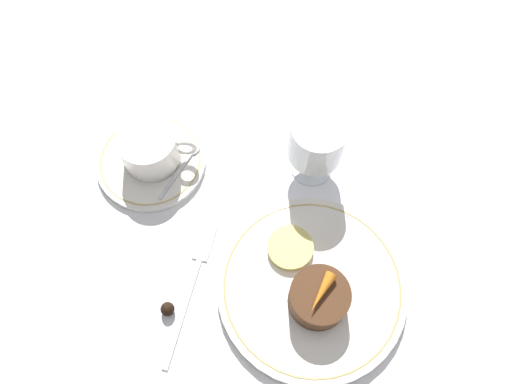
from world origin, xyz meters
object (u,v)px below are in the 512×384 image
at_px(dinner_plate, 312,287).
at_px(fork, 193,278).
at_px(wine_glass, 317,143).
at_px(coffee_cup, 150,147).
at_px(dessert_cake, 319,298).

bearing_deg(dinner_plate, fork, 176.61).
bearing_deg(wine_glass, dinner_plate, -91.26).
relative_size(coffee_cup, fork, 0.57).
relative_size(coffee_cup, wine_glass, 0.96).
bearing_deg(dinner_plate, coffee_cup, 140.74).
distance_m(fork, dessert_cake, 0.17).
height_order(wine_glass, dessert_cake, wine_glass).
height_order(fork, dessert_cake, dessert_cake).
relative_size(wine_glass, dessert_cake, 1.52).
bearing_deg(dessert_cake, wine_glass, 90.45).
height_order(dinner_plate, dessert_cake, dessert_cake).
height_order(coffee_cup, fork, coffee_cup).
distance_m(wine_glass, fork, 0.25).
xyz_separation_m(fork, dessert_cake, (0.16, -0.03, 0.03)).
distance_m(coffee_cup, fork, 0.20).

